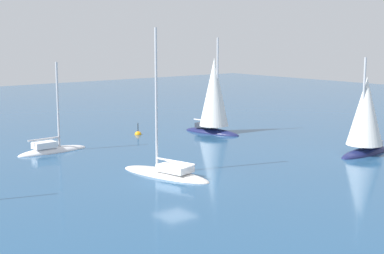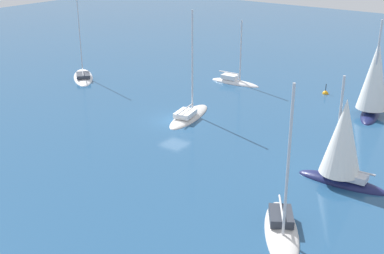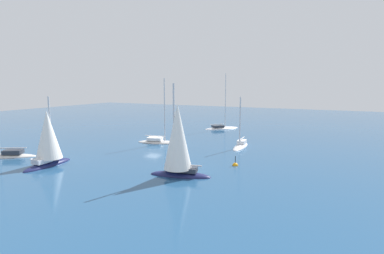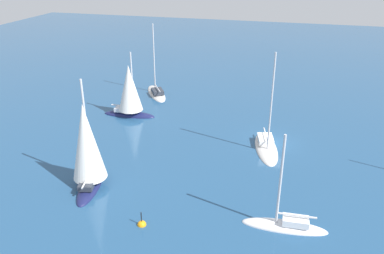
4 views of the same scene
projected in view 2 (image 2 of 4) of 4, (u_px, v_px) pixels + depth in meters
ground_plane at (174, 121)px, 50.44m from camera, size 160.00×160.00×0.00m
sailboat at (234, 82)px, 62.51m from camera, size 1.89×6.50×8.16m
sloop at (83, 77)px, 64.75m from camera, size 6.95×7.61×12.22m
ketch at (281, 229)px, 32.01m from camera, size 7.58×5.79×10.35m
ketch_1 at (189, 115)px, 51.37m from camera, size 8.11×3.89×10.91m
yacht at (374, 82)px, 50.62m from camera, size 6.81×3.56×10.20m
yacht_1 at (343, 146)px, 37.24m from camera, size 3.18×6.77×8.68m
channel_buoy at (325, 94)px, 58.62m from camera, size 0.69×0.69×1.50m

